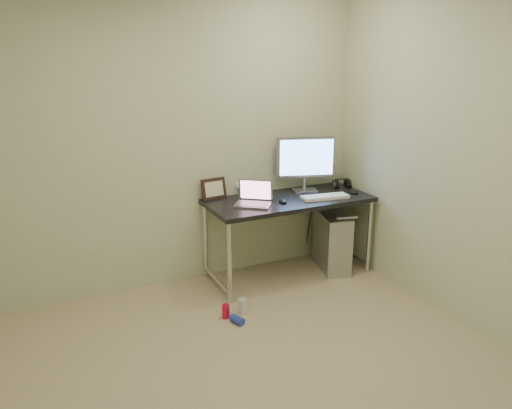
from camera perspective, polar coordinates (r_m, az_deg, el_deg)
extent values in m
plane|color=tan|center=(3.33, 0.93, -20.17)|extent=(3.50, 3.50, 0.00)
cube|color=beige|center=(4.36, -9.40, 6.60)|extent=(3.50, 0.02, 2.50)
cube|color=beige|center=(3.86, 24.99, 3.97)|extent=(0.02, 3.50, 2.50)
cube|color=black|center=(4.55, 3.77, 0.47)|extent=(1.51, 0.66, 0.04)
cylinder|color=silver|center=(4.13, -3.04, -6.74)|extent=(0.04, 0.04, 0.71)
cylinder|color=silver|center=(4.64, -5.82, -4.16)|extent=(0.04, 0.04, 0.71)
cylinder|color=silver|center=(4.82, 12.80, -3.67)|extent=(0.04, 0.04, 0.71)
cylinder|color=silver|center=(5.26, 8.92, -1.74)|extent=(0.04, 0.04, 0.71)
cylinder|color=silver|center=(4.49, -4.43, -8.63)|extent=(0.04, 0.58, 0.04)
cylinder|color=silver|center=(5.13, 10.61, -5.56)|extent=(0.04, 0.58, 0.04)
cube|color=#B6B7BB|center=(4.89, 8.64, -4.12)|extent=(0.37, 0.57, 0.55)
cylinder|color=#9F9EA5|center=(4.62, 10.33, -1.51)|extent=(0.20, 0.08, 0.03)
cylinder|color=#9F9EA5|center=(4.97, 7.36, -0.09)|extent=(0.20, 0.08, 0.03)
cylinder|color=black|center=(5.08, 6.18, -1.77)|extent=(0.01, 0.16, 0.69)
cylinder|color=black|center=(5.11, 7.15, -1.90)|extent=(0.02, 0.11, 0.71)
cylinder|color=red|center=(4.04, -3.47, -12.09)|extent=(0.07, 0.07, 0.11)
cylinder|color=silver|center=(4.09, -1.56, -11.51)|extent=(0.09, 0.09, 0.13)
cylinder|color=#273DBB|center=(3.97, -2.16, -13.04)|extent=(0.10, 0.13, 0.06)
cube|color=#9F9EA5|center=(4.31, -0.36, -0.03)|extent=(0.37, 0.35, 0.02)
cube|color=slate|center=(4.31, -0.36, 0.08)|extent=(0.32, 0.30, 0.00)
cube|color=gray|center=(4.39, -0.05, 1.69)|extent=(0.26, 0.21, 0.19)
cube|color=#8B5568|center=(4.39, -0.01, 1.67)|extent=(0.23, 0.19, 0.17)
cube|color=#9F9EA5|center=(4.79, 5.63, 1.61)|extent=(0.26, 0.22, 0.02)
cylinder|color=#9F9EA5|center=(4.79, 5.53, 2.46)|extent=(0.04, 0.04, 0.12)
cube|color=#9F9EA5|center=(4.73, 5.68, 5.41)|extent=(0.54, 0.20, 0.38)
cube|color=#5E90E6|center=(4.71, 5.82, 5.36)|extent=(0.48, 0.16, 0.33)
cube|color=white|center=(4.57, 7.88, 0.86)|extent=(0.45, 0.20, 0.03)
ellipsoid|color=black|center=(4.78, 11.09, 1.48)|extent=(0.07, 0.11, 0.04)
ellipsoid|color=black|center=(4.40, 3.08, 0.45)|extent=(0.09, 0.12, 0.04)
cylinder|color=black|center=(4.93, 9.15, 2.17)|extent=(0.06, 0.11, 0.10)
cylinder|color=black|center=(5.01, 10.34, 2.32)|extent=(0.06, 0.11, 0.10)
cube|color=black|center=(4.96, 9.78, 2.88)|extent=(0.14, 0.04, 0.01)
cube|color=black|center=(4.51, -4.85, 1.83)|extent=(0.24, 0.10, 0.19)
cylinder|color=silver|center=(4.62, -2.05, 1.59)|extent=(0.01, 0.01, 0.09)
cylinder|color=white|center=(4.61, -2.06, 2.24)|extent=(0.04, 0.04, 0.04)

